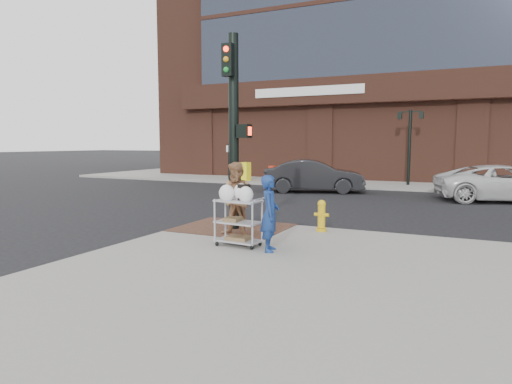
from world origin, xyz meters
The scene contains 14 objects.
ground centered at (0.00, 0.00, 0.00)m, with size 220.00×220.00×0.00m, color black.
brick_curb_ramp centered at (-0.60, 0.90, 0.16)m, with size 2.80×2.40×0.01m, color #533227.
lamp_post centered at (2.00, 16.00, 2.62)m, with size 1.32×0.22×4.00m.
parking_sign centered at (-8.50, 15.00, 1.25)m, with size 0.05×0.05×2.20m, color black.
traffic_signal_pole centered at (-0.48, 0.77, 2.83)m, with size 0.61×0.51×5.00m.
woman_blue centered at (1.36, -1.09, 0.95)m, with size 0.58×0.38×1.59m, color navy.
pedestrian_tan centered at (-0.01, 0.07, 1.05)m, with size 0.87×0.68×1.79m, color #9D6E4A.
sedan_dark centered at (-1.87, 11.59, 0.79)m, with size 1.68×4.82×1.59m, color black.
minivan_white centered at (6.36, 11.54, 0.75)m, with size 2.49×5.40×1.50m, color silver.
utility_cart centered at (0.54, -0.94, 0.77)m, with size 1.04×0.65×1.36m.
fire_hydrant centered at (1.69, 1.44, 0.56)m, with size 0.38×0.27×0.81m.
newsbox_red centered at (-5.72, 15.38, 0.59)m, with size 0.37×0.34×0.89m, color red.
newsbox_yellow centered at (-7.15, 14.70, 0.70)m, with size 0.46×0.42×1.10m, color #FFFA1C.
newsbox_blue centered at (-4.29, 15.60, 0.67)m, with size 0.44×0.39×1.04m, color #183B9C.
Camera 1 is at (5.11, -9.66, 2.40)m, focal length 32.00 mm.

